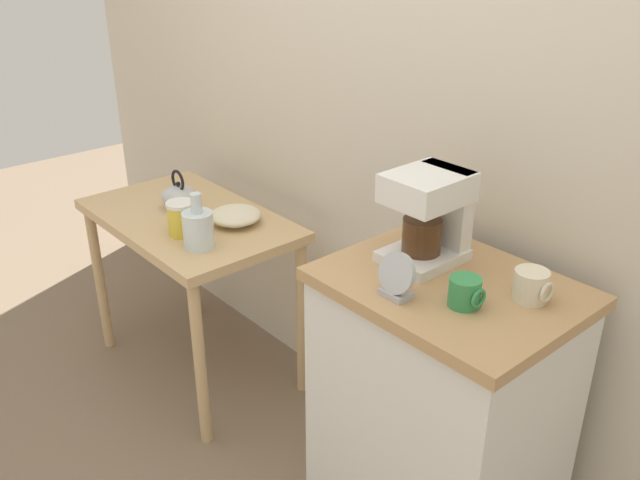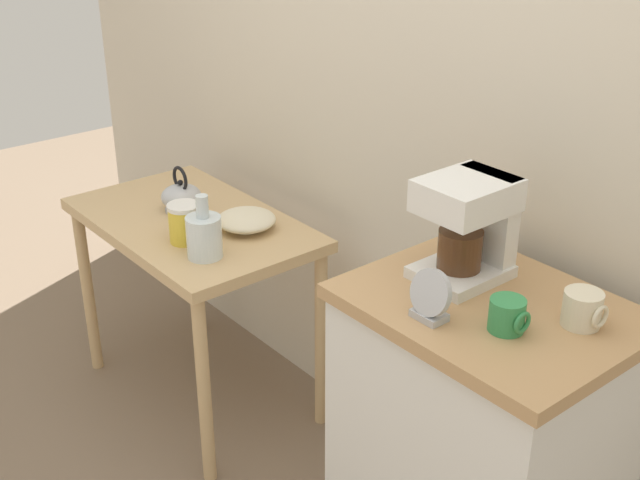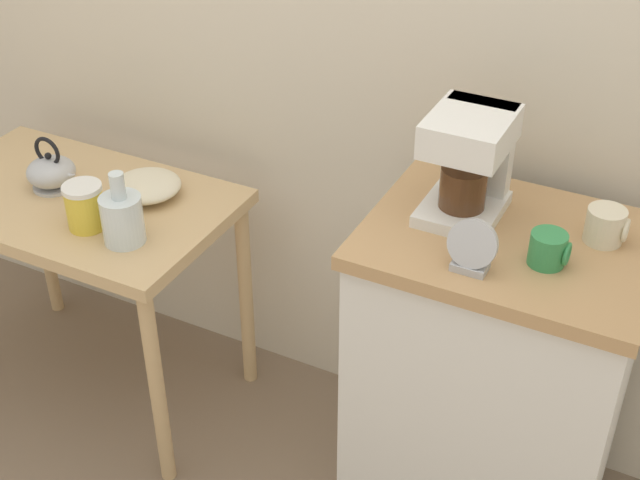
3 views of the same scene
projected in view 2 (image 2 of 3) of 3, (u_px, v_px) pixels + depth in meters
name	position (u px, v px, depth m)	size (l,w,h in m)	color
back_wall	(465.00, 49.00, 2.28)	(4.40, 0.10, 2.80)	beige
wooden_table	(193.00, 244.00, 2.92)	(0.92, 0.56, 0.73)	tan
kitchen_counter	(476.00, 459.00, 2.15)	(0.67, 0.52, 0.94)	white
bowl_stoneware	(246.00, 220.00, 2.79)	(0.20, 0.20, 0.06)	beige
teakettle	(182.00, 197.00, 2.93)	(0.17, 0.14, 0.17)	#B2B5BA
glass_carafe_vase	(204.00, 235.00, 2.59)	(0.11, 0.11, 0.21)	silver
canister_enamel	(185.00, 223.00, 2.69)	(0.11, 0.11, 0.13)	gold
coffee_maker	(471.00, 223.00, 2.01)	(0.18, 0.22, 0.26)	white
mug_tall_green	(508.00, 315.00, 1.82)	(0.09, 0.08, 0.08)	#338C4C
mug_small_cream	(583.00, 309.00, 1.84)	(0.10, 0.09, 0.08)	beige
table_clock	(430.00, 298.00, 1.86)	(0.11, 0.06, 0.12)	#B2B5BA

